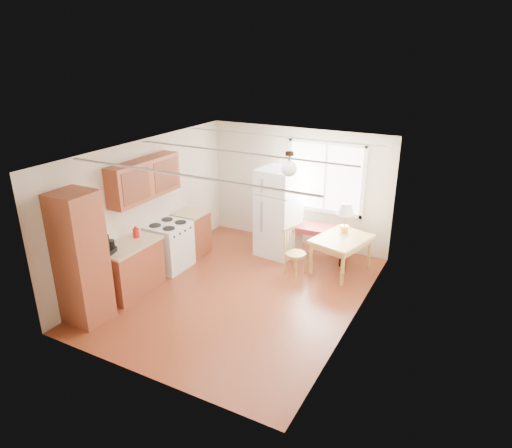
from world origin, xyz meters
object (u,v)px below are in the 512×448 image
Objects in this scene: refrigerator at (278,212)px; dining_table at (342,243)px; chair at (292,248)px; bench at (316,229)px.

dining_table is at bearing 0.52° from refrigerator.
dining_table is at bearing 47.15° from chair.
chair is at bearing -102.12° from bench.
dining_table reaches higher than bench.
chair is (0.60, -0.64, -0.40)m from refrigerator.
bench is (0.73, 0.22, -0.31)m from refrigerator.
dining_table is at bearing -32.82° from bench.
refrigerator is 2.04× the size of chair.
chair is (-0.13, -0.86, -0.09)m from bench.
refrigerator reaches higher than dining_table.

